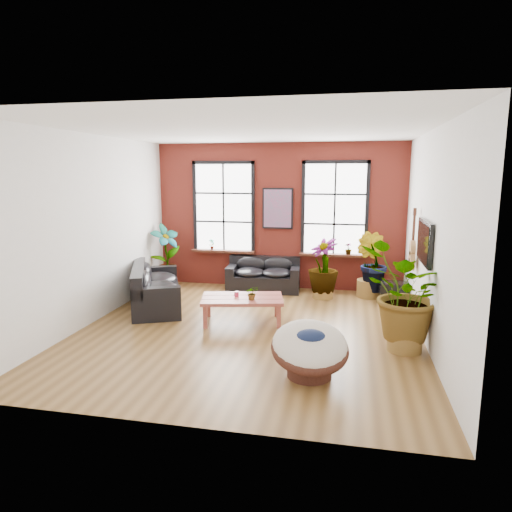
{
  "coord_description": "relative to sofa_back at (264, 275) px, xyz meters",
  "views": [
    {
      "loc": [
        1.7,
        -7.66,
        2.79
      ],
      "look_at": [
        0.0,
        0.6,
        1.25
      ],
      "focal_mm": 32.0,
      "sensor_mm": 36.0,
      "label": 1
    }
  ],
  "objects": [
    {
      "name": "table_plant",
      "position": [
        0.27,
        -2.59,
        0.26
      ],
      "size": [
        0.29,
        0.27,
        0.26
      ],
      "primitive_type": "imported",
      "rotation": [
        0.0,
        0.0,
        0.39
      ],
      "color": "#1C4A13",
      "rests_on": "coffee_table"
    },
    {
      "name": "pot_back_right",
      "position": [
        2.47,
        -0.13,
        -0.16
      ],
      "size": [
        0.63,
        0.63,
        0.39
      ],
      "rotation": [
        0.0,
        0.0,
        0.18
      ],
      "color": "olive",
      "rests_on": "ground"
    },
    {
      "name": "poster",
      "position": [
        0.28,
        0.31,
        1.59
      ],
      "size": [
        0.74,
        0.06,
        0.98
      ],
      "color": "black",
      "rests_on": "room"
    },
    {
      "name": "floor_plant_right_wall",
      "position": [
        2.89,
        -3.32,
        0.57
      ],
      "size": [
        1.79,
        1.83,
        1.54
      ],
      "primitive_type": "imported",
      "rotation": [
        0.0,
        0.0,
        4.09
      ],
      "color": "#1C4A13",
      "rests_on": "ground"
    },
    {
      "name": "floor_plant_mid",
      "position": [
        1.44,
        -0.43,
        0.39
      ],
      "size": [
        0.96,
        0.96,
        1.22
      ],
      "primitive_type": "imported",
      "rotation": [
        0.0,
        0.0,
        5.46
      ],
      "color": "#1C4A13",
      "rests_on": "ground"
    },
    {
      "name": "pot_back_left",
      "position": [
        -2.39,
        -0.26,
        -0.18
      ],
      "size": [
        0.55,
        0.55,
        0.35
      ],
      "rotation": [
        0.0,
        0.0,
        0.13
      ],
      "color": "olive",
      "rests_on": "ground"
    },
    {
      "name": "pot_mid",
      "position": [
        1.45,
        -0.43,
        -0.19
      ],
      "size": [
        0.51,
        0.51,
        0.33
      ],
      "rotation": [
        0.0,
        0.0,
        0.13
      ],
      "color": "olive",
      "rests_on": "ground"
    },
    {
      "name": "sill_plant_left",
      "position": [
        -1.37,
        0.26,
        0.68
      ],
      "size": [
        0.17,
        0.17,
        0.27
      ],
      "primitive_type": "imported",
      "rotation": [
        0.0,
        0.0,
        0.79
      ],
      "color": "#1C4A13",
      "rests_on": "room"
    },
    {
      "name": "sofa_back",
      "position": [
        0.0,
        0.0,
        0.0
      ],
      "size": [
        1.79,
        0.99,
        0.79
      ],
      "rotation": [
        0.0,
        0.0,
        0.09
      ],
      "color": "black",
      "rests_on": "ground"
    },
    {
      "name": "floor_plant_back_right",
      "position": [
        2.49,
        -0.14,
        0.45
      ],
      "size": [
        0.93,
        0.92,
        1.32
      ],
      "primitive_type": "imported",
      "rotation": [
        0.0,
        0.0,
        2.43
      ],
      "color": "#1C4A13",
      "rests_on": "ground"
    },
    {
      "name": "floor_plant_back_left",
      "position": [
        -2.38,
        -0.25,
        0.51
      ],
      "size": [
        0.86,
        0.91,
        1.43
      ],
      "primitive_type": "imported",
      "rotation": [
        0.0,
        0.0,
        0.94
      ],
      "color": "#1C4A13",
      "rests_on": "ground"
    },
    {
      "name": "room",
      "position": [
        0.28,
        -2.73,
        1.39
      ],
      "size": [
        6.04,
        6.54,
        3.54
      ],
      "color": "brown",
      "rests_on": "ground"
    },
    {
      "name": "tv_wall_unit",
      "position": [
        3.21,
        -2.28,
        1.18
      ],
      "size": [
        0.13,
        1.86,
        1.2
      ],
      "color": "black",
      "rests_on": "room"
    },
    {
      "name": "coffee_table",
      "position": [
        0.05,
        -2.46,
        0.07
      ],
      "size": [
        1.66,
        1.17,
        0.58
      ],
      "rotation": [
        0.0,
        0.0,
        0.22
      ],
      "color": "brown",
      "rests_on": "ground"
    },
    {
      "name": "pot_right_wall",
      "position": [
        2.91,
        -3.32,
        -0.16
      ],
      "size": [
        0.68,
        0.68,
        0.4
      ],
      "rotation": [
        0.0,
        0.0,
        0.31
      ],
      "color": "olive",
      "rests_on": "ground"
    },
    {
      "name": "sill_plant_right",
      "position": [
        1.98,
        0.26,
        0.68
      ],
      "size": [
        0.19,
        0.19,
        0.27
      ],
      "primitive_type": "imported",
      "rotation": [
        0.0,
        0.0,
        3.49
      ],
      "color": "#1C4A13",
      "rests_on": "room"
    },
    {
      "name": "media_box",
      "position": [
        2.97,
        -0.69,
        -0.11
      ],
      "size": [
        0.6,
        0.5,
        0.49
      ],
      "rotation": [
        0.0,
        0.0,
        0.02
      ],
      "color": "black",
      "rests_on": "ground"
    },
    {
      "name": "papasan_chair",
      "position": [
        1.51,
        -4.56,
        0.06
      ],
      "size": [
        1.29,
        1.3,
        0.81
      ],
      "rotation": [
        0.0,
        0.0,
        0.23
      ],
      "color": "#432118",
      "rests_on": "ground"
    },
    {
      "name": "sofa_left",
      "position": [
        -2.01,
        -1.84,
        0.04
      ],
      "size": [
        1.74,
        2.4,
        0.88
      ],
      "rotation": [
        0.0,
        0.0,
        1.98
      ],
      "color": "black",
      "rests_on": "ground"
    }
  ]
}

